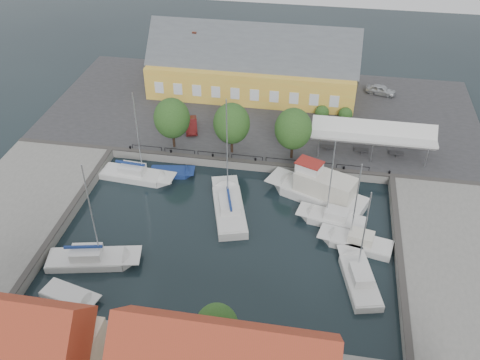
# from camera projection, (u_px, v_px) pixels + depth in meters

# --- Properties ---
(ground) EXTENTS (140.00, 140.00, 0.00)m
(ground) POSITION_uv_depth(u_px,v_px,m) (230.00, 227.00, 53.55)
(ground) COLOR black
(ground) RESTS_ON ground
(north_quay) EXTENTS (56.00, 26.00, 1.00)m
(north_quay) POSITION_uv_depth(u_px,v_px,m) (262.00, 112.00, 71.56)
(north_quay) COLOR #2D2D30
(north_quay) RESTS_ON ground
(west_quay) EXTENTS (12.00, 24.00, 1.00)m
(west_quay) POSITION_uv_depth(u_px,v_px,m) (15.00, 212.00, 54.68)
(west_quay) COLOR slate
(west_quay) RESTS_ON ground
(east_quay) EXTENTS (12.00, 24.00, 1.00)m
(east_quay) POSITION_uv_depth(u_px,v_px,m) (463.00, 264.00, 48.65)
(east_quay) COLOR slate
(east_quay) RESTS_ON ground
(quay_edge_fittings) EXTENTS (56.00, 24.72, 0.40)m
(quay_edge_fittings) POSITION_uv_depth(u_px,v_px,m) (238.00, 190.00, 56.70)
(quay_edge_fittings) COLOR #383533
(quay_edge_fittings) RESTS_ON north_quay
(warehouse) EXTENTS (28.56, 14.00, 9.55)m
(warehouse) POSITION_uv_depth(u_px,v_px,m) (249.00, 67.00, 73.87)
(warehouse) COLOR gold
(warehouse) RESTS_ON north_quay
(tent_canopy) EXTENTS (14.00, 4.00, 2.83)m
(tent_canopy) POSITION_uv_depth(u_px,v_px,m) (373.00, 134.00, 61.00)
(tent_canopy) COLOR silver
(tent_canopy) RESTS_ON north_quay
(quay_trees) EXTENTS (18.20, 4.20, 6.30)m
(quay_trees) POSITION_uv_depth(u_px,v_px,m) (232.00, 123.00, 60.50)
(quay_trees) COLOR black
(quay_trees) RESTS_ON north_quay
(car_silver) EXTENTS (4.38, 2.66, 1.39)m
(car_silver) POSITION_uv_depth(u_px,v_px,m) (381.00, 90.00, 74.30)
(car_silver) COLOR #B6BABE
(car_silver) RESTS_ON north_quay
(car_red) EXTENTS (2.43, 4.22, 1.32)m
(car_red) POSITION_uv_depth(u_px,v_px,m) (191.00, 125.00, 66.58)
(car_red) COLOR #571414
(car_red) RESTS_ON north_quay
(center_sailboat) EXTENTS (5.45, 9.92, 13.14)m
(center_sailboat) POSITION_uv_depth(u_px,v_px,m) (229.00, 209.00, 55.27)
(center_sailboat) COLOR silver
(center_sailboat) RESTS_ON ground
(trawler) EXTENTS (11.35, 7.18, 5.00)m
(trawler) POSITION_uv_depth(u_px,v_px,m) (320.00, 191.00, 56.64)
(trawler) COLOR silver
(trawler) RESTS_ON ground
(east_boat_a) EXTENTS (7.29, 3.76, 10.14)m
(east_boat_a) POSITION_uv_depth(u_px,v_px,m) (333.00, 220.00, 53.97)
(east_boat_a) COLOR silver
(east_boat_a) RESTS_ON ground
(east_boat_b) EXTENTS (7.40, 3.80, 9.91)m
(east_boat_b) POSITION_uv_depth(u_px,v_px,m) (357.00, 244.00, 51.19)
(east_boat_b) COLOR silver
(east_boat_b) RESTS_ON ground
(east_boat_c) EXTENTS (4.18, 8.02, 10.01)m
(east_boat_c) POSITION_uv_depth(u_px,v_px,m) (359.00, 280.00, 47.42)
(east_boat_c) COLOR silver
(east_boat_c) RESTS_ON ground
(west_boat_a) EXTENTS (8.75, 3.11, 11.37)m
(west_boat_a) POSITION_uv_depth(u_px,v_px,m) (136.00, 176.00, 60.13)
(west_boat_a) COLOR silver
(west_boat_a) RESTS_ON ground
(west_boat_d) EXTENTS (8.94, 4.32, 11.55)m
(west_boat_d) POSITION_uv_depth(u_px,v_px,m) (92.00, 260.00, 49.38)
(west_boat_d) COLOR silver
(west_boat_d) RESTS_ON ground
(launch_sw) EXTENTS (5.57, 3.21, 0.98)m
(launch_sw) POSITION_uv_depth(u_px,v_px,m) (70.00, 297.00, 46.02)
(launch_sw) COLOR silver
(launch_sw) RESTS_ON ground
(launch_nw) EXTENTS (5.30, 2.68, 0.88)m
(launch_nw) POSITION_uv_depth(u_px,v_px,m) (171.00, 173.00, 60.89)
(launch_nw) COLOR navy
(launch_nw) RESTS_ON ground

